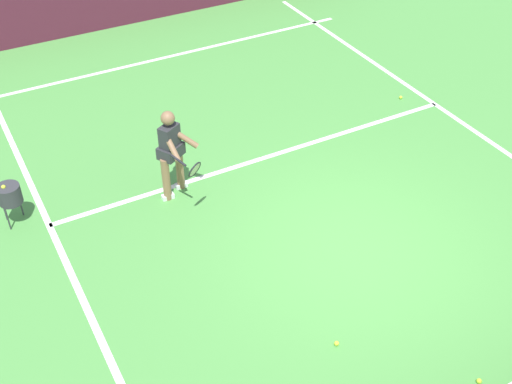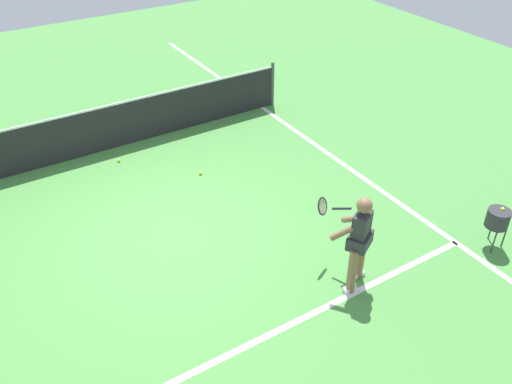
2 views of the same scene
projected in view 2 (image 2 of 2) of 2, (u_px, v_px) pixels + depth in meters
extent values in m
plane|color=#4C9342|center=(172.00, 234.00, 9.04)|extent=(25.06, 25.06, 0.00)
cube|color=white|center=(257.00, 341.00, 7.17)|extent=(7.72, 0.10, 0.01)
cube|color=white|center=(350.00, 169.00, 10.71)|extent=(0.10, 17.27, 0.01)
cylinder|color=#4C4C51|center=(272.00, 84.00, 12.85)|extent=(0.08, 0.08, 1.07)
cube|color=#232326|center=(103.00, 130.00, 11.08)|extent=(8.24, 0.02, 0.95)
cube|color=white|center=(99.00, 108.00, 10.80)|extent=(8.24, 0.02, 0.04)
cylinder|color=#8C6647|center=(352.00, 271.00, 7.72)|extent=(0.13, 0.13, 0.78)
cylinder|color=#8C6647|center=(360.00, 257.00, 7.98)|extent=(0.13, 0.13, 0.78)
cube|color=white|center=(350.00, 289.00, 7.92)|extent=(0.20, 0.10, 0.08)
cube|color=white|center=(358.00, 274.00, 8.18)|extent=(0.20, 0.10, 0.08)
cube|color=#2D2D33|center=(361.00, 229.00, 7.48)|extent=(0.38, 0.33, 0.52)
cube|color=#2D2D33|center=(360.00, 240.00, 7.60)|extent=(0.49, 0.44, 0.20)
sphere|color=#8C6647|center=(365.00, 206.00, 7.25)|extent=(0.22, 0.22, 0.22)
cylinder|color=#8C6647|center=(347.00, 230.00, 7.42)|extent=(0.44, 0.35, 0.37)
cylinder|color=#8C6647|center=(355.00, 219.00, 7.64)|extent=(0.13, 0.48, 0.37)
cylinder|color=black|center=(342.00, 209.00, 7.90)|extent=(0.18, 0.27, 0.14)
torus|color=black|center=(322.00, 206.00, 8.06)|extent=(0.31, 0.24, 0.28)
cylinder|color=beige|center=(322.00, 206.00, 8.06)|extent=(0.25, 0.20, 0.23)
sphere|color=#D1E533|center=(201.00, 173.00, 10.53)|extent=(0.07, 0.07, 0.07)
sphere|color=#D1E533|center=(119.00, 160.00, 10.92)|extent=(0.07, 0.07, 0.07)
cylinder|color=#333338|center=(498.00, 218.00, 8.48)|extent=(0.36, 0.36, 0.30)
cylinder|color=#333338|center=(491.00, 229.00, 8.83)|extent=(0.02, 0.02, 0.40)
cylinder|color=#333338|center=(494.00, 243.00, 8.54)|extent=(0.02, 0.02, 0.40)
cylinder|color=#333338|center=(504.00, 237.00, 8.65)|extent=(0.02, 0.02, 0.40)
sphere|color=#D1E533|center=(503.00, 209.00, 8.41)|extent=(0.07, 0.07, 0.07)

